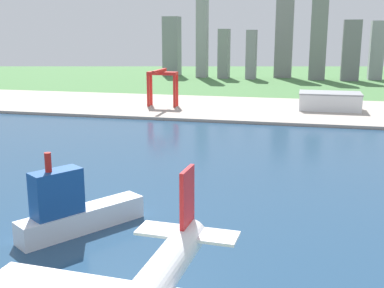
% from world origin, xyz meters
% --- Properties ---
extents(ground_plane, '(2400.00, 2400.00, 0.00)m').
position_xyz_m(ground_plane, '(0.00, 300.00, 0.00)').
color(ground_plane, '#477941').
extents(water_bay, '(840.00, 360.00, 0.15)m').
position_xyz_m(water_bay, '(0.00, 240.00, 0.07)').
color(water_bay, navy).
rests_on(water_bay, ground).
extents(industrial_pier, '(840.00, 140.00, 2.50)m').
position_xyz_m(industrial_pier, '(0.00, 490.00, 1.25)').
color(industrial_pier, '#ADA094').
rests_on(industrial_pier, ground).
extents(ferry_boat, '(33.89, 44.65, 30.66)m').
position_xyz_m(ferry_boat, '(-46.64, 198.81, 8.80)').
color(ferry_boat, white).
rests_on(ferry_boat, water_bay).
extents(port_crane_red, '(27.42, 36.81, 34.38)m').
position_xyz_m(port_crane_red, '(-98.53, 476.74, 27.60)').
color(port_crane_red, red).
rests_on(port_crane_red, industrial_pier).
extents(warehouse_main, '(53.15, 31.60, 15.29)m').
position_xyz_m(warehouse_main, '(50.71, 493.51, 10.17)').
color(warehouse_main, white).
rests_on(warehouse_main, industrial_pier).
extents(distant_skyline, '(389.10, 53.78, 139.56)m').
position_xyz_m(distant_skyline, '(-7.14, 808.19, 52.15)').
color(distant_skyline, gray).
rests_on(distant_skyline, ground).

